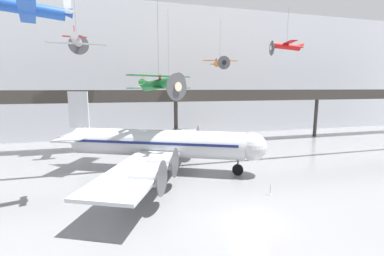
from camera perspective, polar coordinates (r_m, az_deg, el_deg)
The scene contains 11 objects.
ground_plane at distance 21.68m, azimuth 12.73°, elevation -19.63°, with size 260.00×260.00×0.00m, color gray.
hangar_back_wall at distance 56.32m, azimuth -5.78°, elevation 12.26°, with size 140.00×3.00×27.18m.
mezzanine_walkway at distance 45.42m, azimuth -3.41°, elevation 6.38°, with size 110.00×3.20×9.93m.
airliner_silver_main at distance 32.04m, azimuth -7.94°, elevation -3.44°, with size 25.29×29.75×9.83m.
suspended_plane_yellow_lowwing at distance 43.29m, azimuth -5.16°, elevation 10.20°, with size 7.21×6.32×12.52m.
suspended_plane_orange_highwing at distance 50.11m, azimuth 6.19°, elevation 14.22°, with size 6.72×5.48×9.16m.
suspended_plane_blue_trainer at distance 23.92m, azimuth -32.16°, elevation 21.42°, with size 5.69×6.76×8.06m.
suspended_plane_silver_racer at distance 42.01m, azimuth -24.23°, elevation 17.25°, with size 8.38×6.82×7.45m.
suspended_plane_red_highwing at distance 45.66m, azimuth 20.28°, elevation 16.67°, with size 5.43×6.57×7.41m.
suspended_plane_green_biplane at distance 29.65m, azimuth -7.34°, elevation 9.74°, with size 7.59×6.86×13.56m.
stanchion_barrier at distance 26.75m, azimuth 16.99°, elevation -13.33°, with size 0.36×0.36×1.08m.
Camera 1 is at (-9.15, -16.74, 10.29)m, focal length 24.00 mm.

